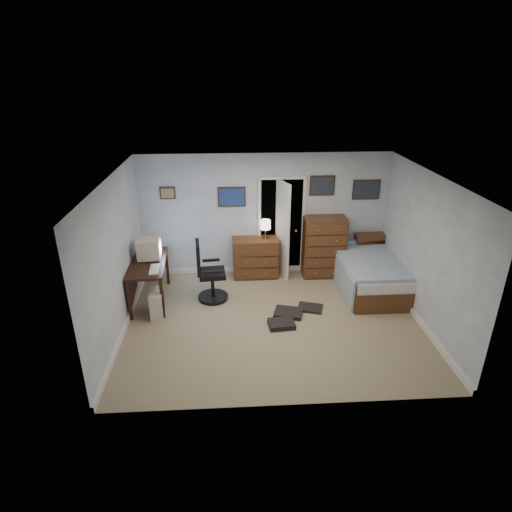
{
  "coord_description": "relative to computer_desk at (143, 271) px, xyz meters",
  "views": [
    {
      "loc": [
        -0.68,
        -6.24,
        4.0
      ],
      "look_at": [
        -0.27,
        0.3,
        1.1
      ],
      "focal_mm": 30.0,
      "sensor_mm": 36.0,
      "label": 1
    }
  ],
  "objects": [
    {
      "name": "floor",
      "position": [
        2.29,
        -0.85,
        -0.62
      ],
      "size": [
        5.0,
        4.0,
        0.02
      ],
      "primitive_type": "cube",
      "color": "gray",
      "rests_on": "ground"
    },
    {
      "name": "computer_desk",
      "position": [
        0.0,
        0.0,
        0.0
      ],
      "size": [
        0.71,
        1.41,
        0.79
      ],
      "rotation": [
        0.0,
        0.0,
        0.06
      ],
      "color": "#321810",
      "rests_on": "floor"
    },
    {
      "name": "crt_monitor",
      "position": [
        0.12,
        0.16,
        0.38
      ],
      "size": [
        0.43,
        0.4,
        0.38
      ],
      "rotation": [
        0.0,
        0.0,
        0.06
      ],
      "color": "beige",
      "rests_on": "computer_desk"
    },
    {
      "name": "keyboard",
      "position": [
        0.27,
        -0.34,
        0.19
      ],
      "size": [
        0.18,
        0.43,
        0.03
      ],
      "primitive_type": "cube",
      "rotation": [
        0.0,
        0.0,
        0.06
      ],
      "color": "beige",
      "rests_on": "computer_desk"
    },
    {
      "name": "pc_tower",
      "position": [
        0.3,
        -0.54,
        -0.37
      ],
      "size": [
        0.24,
        0.45,
        0.47
      ],
      "rotation": [
        0.0,
        0.0,
        0.06
      ],
      "color": "beige",
      "rests_on": "floor"
    },
    {
      "name": "office_chair",
      "position": [
        1.18,
        -0.01,
        -0.16
      ],
      "size": [
        0.61,
        0.61,
        1.16
      ],
      "rotation": [
        0.0,
        0.0,
        0.09
      ],
      "color": "black",
      "rests_on": "floor"
    },
    {
      "name": "media_stack",
      "position": [
        -0.03,
        0.87,
        -0.19
      ],
      "size": [
        0.17,
        0.17,
        0.83
      ],
      "primitive_type": "cube",
      "rotation": [
        0.0,
        0.0,
        0.02
      ],
      "color": "maroon",
      "rests_on": "floor"
    },
    {
      "name": "low_dresser",
      "position": [
        2.1,
        0.92,
        -0.2
      ],
      "size": [
        0.93,
        0.49,
        0.82
      ],
      "primitive_type": "cube",
      "rotation": [
        0.0,
        0.0,
        0.03
      ],
      "color": "brown",
      "rests_on": "floor"
    },
    {
      "name": "table_lamp",
      "position": [
        2.3,
        0.92,
        0.5
      ],
      "size": [
        0.21,
        0.21,
        0.4
      ],
      "rotation": [
        0.0,
        0.0,
        0.03
      ],
      "color": "gold",
      "rests_on": "low_dresser"
    },
    {
      "name": "doorway",
      "position": [
        2.64,
        1.42,
        0.39
      ],
      "size": [
        0.96,
        1.12,
        2.05
      ],
      "color": "black",
      "rests_on": "floor"
    },
    {
      "name": "tall_dresser",
      "position": [
        3.5,
        0.9,
        0.01
      ],
      "size": [
        0.85,
        0.51,
        1.25
      ],
      "primitive_type": "cube",
      "rotation": [
        0.0,
        0.0,
        -0.01
      ],
      "color": "brown",
      "rests_on": "floor"
    },
    {
      "name": "headboard_bookcase",
      "position": [
        4.65,
        1.01,
        -0.16
      ],
      "size": [
        0.95,
        0.29,
        0.84
      ],
      "rotation": [
        0.0,
        0.0,
        0.06
      ],
      "color": "brown",
      "rests_on": "floor"
    },
    {
      "name": "bed",
      "position": [
        4.28,
        0.33,
        -0.27
      ],
      "size": [
        1.17,
        2.17,
        0.71
      ],
      "rotation": [
        0.0,
        0.0,
        0.0
      ],
      "color": "brown",
      "rests_on": "floor"
    },
    {
      "name": "wall_posters",
      "position": [
        2.86,
        1.13,
        1.14
      ],
      "size": [
        4.38,
        0.04,
        0.6
      ],
      "color": "#331E11",
      "rests_on": "floor"
    },
    {
      "name": "floor_clutter",
      "position": [
        2.6,
        -0.77,
        -0.57
      ],
      "size": [
        1.07,
        0.93,
        0.09
      ],
      "rotation": [
        0.0,
        0.0,
        -0.05
      ],
      "color": "black",
      "rests_on": "floor"
    }
  ]
}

